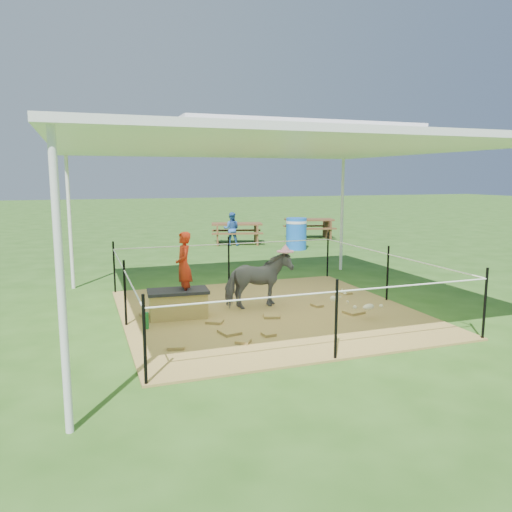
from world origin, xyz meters
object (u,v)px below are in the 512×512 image
object	(u,v)px
picnic_table_near	(237,233)
foal	(368,305)
trash_barrel	(296,234)
distant_person	(231,229)
straw_bale	(178,305)
pony	(258,281)
picnic_table_far	(309,229)
green_bottle	(146,321)
woman	(184,259)

from	to	relation	value
picnic_table_near	foal	bearing A→B (deg)	-79.90
trash_barrel	distant_person	distance (m)	2.21
straw_bale	pony	world-z (taller)	pony
pony	trash_barrel	bearing A→B (deg)	-34.04
pony	distant_person	world-z (taller)	distant_person
picnic_table_far	green_bottle	bearing A→B (deg)	-113.11
green_bottle	pony	bearing A→B (deg)	16.38
trash_barrel	pony	bearing A→B (deg)	-119.27
straw_bale	distant_person	distance (m)	8.46
pony	picnic_table_near	world-z (taller)	pony
distant_person	straw_bale	bearing A→B (deg)	90.75
straw_bale	picnic_table_near	size ratio (longest dim) A/B	0.53
foal	distant_person	bearing A→B (deg)	65.00
green_bottle	picnic_table_near	size ratio (longest dim) A/B	0.15
straw_bale	picnic_table_far	bearing A→B (deg)	53.52
green_bottle	pony	world-z (taller)	pony
straw_bale	pony	distance (m)	1.39
woman	pony	xyz separation A→B (m)	(1.26, 0.11, -0.45)
foal	distant_person	world-z (taller)	distant_person
picnic_table_far	distant_person	distance (m)	3.25
pony	picnic_table_far	size ratio (longest dim) A/B	0.64
picnic_table_near	distant_person	bearing A→B (deg)	-114.77
straw_bale	woman	world-z (taller)	woman
picnic_table_near	green_bottle	bearing A→B (deg)	-100.31
woman	picnic_table_far	bearing A→B (deg)	148.44
trash_barrel	straw_bale	bearing A→B (deg)	-127.49
picnic_table_near	distant_person	distance (m)	0.49
woman	distant_person	distance (m)	8.42
straw_bale	trash_barrel	world-z (taller)	trash_barrel
pony	trash_barrel	distance (m)	7.09
picnic_table_near	trash_barrel	bearing A→B (deg)	-39.86
straw_bale	woman	xyz separation A→B (m)	(0.10, 0.00, 0.72)
picnic_table_near	distant_person	xyz separation A→B (m)	(-0.29, -0.35, 0.19)
green_bottle	distant_person	bearing A→B (deg)	65.42
pony	woman	bearing A→B (deg)	90.32
picnic_table_far	distant_person	bearing A→B (deg)	-151.41
woman	trash_barrel	size ratio (longest dim) A/B	1.09
green_bottle	foal	distance (m)	3.34
trash_barrel	picnic_table_far	size ratio (longest dim) A/B	0.57
pony	distant_person	size ratio (longest dim) A/B	1.02
straw_bale	foal	world-z (taller)	foal
green_bottle	picnic_table_far	world-z (taller)	picnic_table_far
straw_bale	picnic_table_far	distance (m)	10.71
pony	picnic_table_far	bearing A→B (deg)	-35.26
foal	picnic_table_near	size ratio (longest dim) A/B	0.46
pony	picnic_table_near	xyz separation A→B (m)	(2.15, 8.04, -0.15)
straw_bale	woman	bearing A→B (deg)	0.00
straw_bale	foal	bearing A→B (deg)	-21.67
distant_person	picnic_table_near	bearing A→B (deg)	-106.54
woman	distant_person	size ratio (longest dim) A/B	0.98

